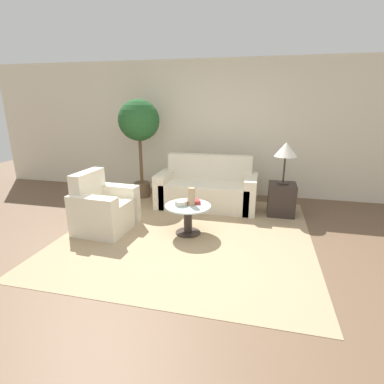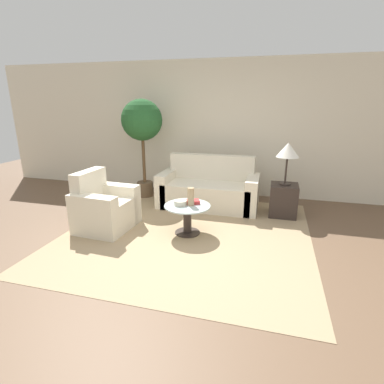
{
  "view_description": "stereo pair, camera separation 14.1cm",
  "coord_description": "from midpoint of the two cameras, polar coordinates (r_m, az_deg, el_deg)",
  "views": [
    {
      "loc": [
        0.86,
        -3.06,
        1.84
      ],
      "look_at": [
        -0.11,
        1.04,
        0.55
      ],
      "focal_mm": 28.0,
      "sensor_mm": 36.0,
      "label": 1
    },
    {
      "loc": [
        0.99,
        -3.02,
        1.84
      ],
      "look_at": [
        -0.11,
        1.04,
        0.55
      ],
      "focal_mm": 28.0,
      "sensor_mm": 36.0,
      "label": 2
    }
  ],
  "objects": [
    {
      "name": "armchair",
      "position": [
        4.62,
        -17.49,
        -3.3
      ],
      "size": [
        0.76,
        0.87,
        0.86
      ],
      "rotation": [
        0.0,
        0.0,
        1.51
      ],
      "color": "beige",
      "rests_on": "ground_plane"
    },
    {
      "name": "potted_plant",
      "position": [
        5.82,
        -10.75,
        12.48
      ],
      "size": [
        0.77,
        0.77,
        1.88
      ],
      "color": "brown",
      "rests_on": "ground_plane"
    },
    {
      "name": "rug",
      "position": [
        4.37,
        -1.69,
        -7.81
      ],
      "size": [
        3.42,
        3.36,
        0.01
      ],
      "color": "tan",
      "rests_on": "ground_plane"
    },
    {
      "name": "ground_plane",
      "position": [
        3.67,
        -3.19,
        -13.06
      ],
      "size": [
        14.0,
        14.0,
        0.0
      ],
      "primitive_type": "plane",
      "color": "brown"
    },
    {
      "name": "table_lamp",
      "position": [
        5.0,
        16.67,
        7.56
      ],
      "size": [
        0.35,
        0.35,
        0.68
      ],
      "color": "#332823",
      "rests_on": "side_table"
    },
    {
      "name": "vase",
      "position": [
        4.17,
        -1.08,
        -0.9
      ],
      "size": [
        0.1,
        0.1,
        0.26
      ],
      "color": "tan",
      "rests_on": "coffee_table"
    },
    {
      "name": "book_stack",
      "position": [
        4.27,
        -1.04,
        -1.89
      ],
      "size": [
        0.27,
        0.22,
        0.05
      ],
      "rotation": [
        0.0,
        0.0,
        0.42
      ],
      "color": "#BC3333",
      "rests_on": "coffee_table"
    },
    {
      "name": "bowl",
      "position": [
        4.2,
        -3.06,
        -2.09
      ],
      "size": [
        0.18,
        0.18,
        0.07
      ],
      "color": "beige",
      "rests_on": "coffee_table"
    },
    {
      "name": "wall_back",
      "position": [
        6.05,
        4.59,
        11.86
      ],
      "size": [
        10.0,
        0.06,
        2.6
      ],
      "color": "beige",
      "rests_on": "ground_plane"
    },
    {
      "name": "side_table",
      "position": [
        5.18,
        15.92,
        -1.32
      ],
      "size": [
        0.44,
        0.44,
        0.53
      ],
      "color": "#332823",
      "rests_on": "ground_plane"
    },
    {
      "name": "coffee_table",
      "position": [
        4.26,
        -1.73,
        -4.48
      ],
      "size": [
        0.65,
        0.65,
        0.43
      ],
      "color": "#332823",
      "rests_on": "ground_plane"
    },
    {
      "name": "sofa_main",
      "position": [
        5.4,
        2.17,
        0.43
      ],
      "size": [
        1.75,
        0.77,
        0.9
      ],
      "color": "beige",
      "rests_on": "ground_plane"
    }
  ]
}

